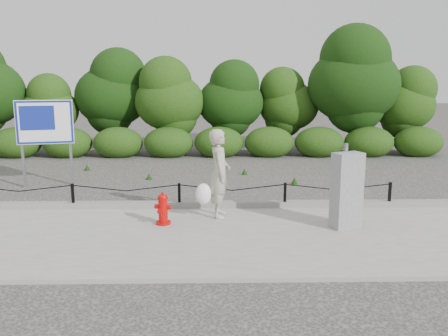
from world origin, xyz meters
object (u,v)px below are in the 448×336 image
at_px(pedestrian, 218,175).
at_px(advertising_sign, 45,126).
at_px(utility_cabinet, 347,190).
at_px(fire_hydrant, 163,209).

xyz_separation_m(pedestrian, advertising_sign, (-4.90, 3.34, 0.73)).
bearing_deg(utility_cabinet, fire_hydrant, 153.10).
height_order(fire_hydrant, utility_cabinet, utility_cabinet).
bearing_deg(fire_hydrant, pedestrian, 37.03).
xyz_separation_m(fire_hydrant, pedestrian, (1.17, 0.54, 0.62)).
xyz_separation_m(utility_cabinet, advertising_sign, (-7.51, 4.16, 0.89)).
bearing_deg(advertising_sign, utility_cabinet, -41.73).
bearing_deg(advertising_sign, pedestrian, -47.01).
bearing_deg(utility_cabinet, advertising_sign, 128.38).
height_order(pedestrian, utility_cabinet, pedestrian).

